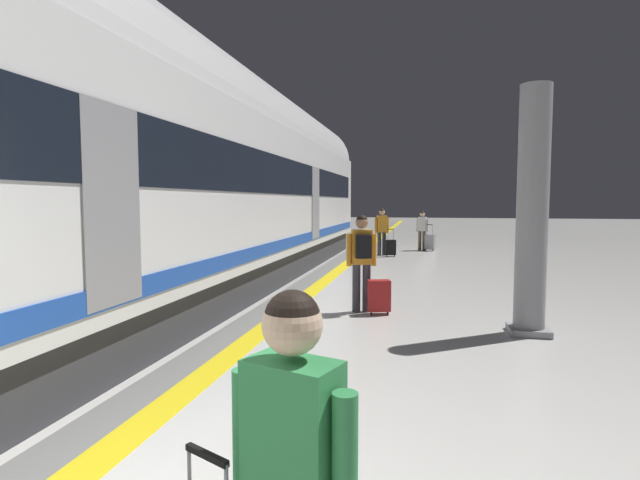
{
  "coord_description": "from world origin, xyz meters",
  "views": [
    {
      "loc": [
        1.78,
        -1.25,
        1.94
      ],
      "look_at": [
        0.46,
        4.95,
        1.45
      ],
      "focal_mm": 27.81,
      "sensor_mm": 36.0,
      "label": 1
    }
  ],
  "objects_px": {
    "passenger_near": "(362,255)",
    "suitcase_mid": "(430,242)",
    "passenger_mid": "(422,228)",
    "passenger_far": "(382,228)",
    "high_speed_train": "(181,172)",
    "suitcase_near": "(379,296)",
    "suitcase_far": "(390,247)",
    "platform_pillar": "(532,216)"
  },
  "relations": [
    {
      "from": "passenger_far",
      "to": "passenger_mid",
      "type": "bearing_deg",
      "value": 57.49
    },
    {
      "from": "passenger_far",
      "to": "suitcase_far",
      "type": "relative_size",
      "value": 1.72
    },
    {
      "from": "passenger_near",
      "to": "suitcase_mid",
      "type": "distance_m",
      "value": 11.46
    },
    {
      "from": "suitcase_mid",
      "to": "platform_pillar",
      "type": "distance_m",
      "value": 12.43
    },
    {
      "from": "passenger_near",
      "to": "suitcase_far",
      "type": "distance_m",
      "value": 9.0
    },
    {
      "from": "high_speed_train",
      "to": "passenger_mid",
      "type": "height_order",
      "value": "high_speed_train"
    },
    {
      "from": "passenger_mid",
      "to": "passenger_far",
      "type": "relative_size",
      "value": 0.92
    },
    {
      "from": "high_speed_train",
      "to": "passenger_far",
      "type": "xyz_separation_m",
      "value": [
        2.97,
        9.28,
        -1.52
      ]
    },
    {
      "from": "suitcase_near",
      "to": "passenger_far",
      "type": "relative_size",
      "value": 0.35
    },
    {
      "from": "high_speed_train",
      "to": "passenger_near",
      "type": "bearing_deg",
      "value": -0.73
    },
    {
      "from": "suitcase_mid",
      "to": "suitcase_far",
      "type": "distance_m",
      "value": 2.78
    },
    {
      "from": "high_speed_train",
      "to": "passenger_far",
      "type": "height_order",
      "value": "high_speed_train"
    },
    {
      "from": "suitcase_far",
      "to": "suitcase_mid",
      "type": "bearing_deg",
      "value": 59.51
    },
    {
      "from": "suitcase_mid",
      "to": "platform_pillar",
      "type": "relative_size",
      "value": 0.29
    },
    {
      "from": "passenger_near",
      "to": "platform_pillar",
      "type": "xyz_separation_m",
      "value": [
        2.58,
        -0.92,
        0.71
      ]
    },
    {
      "from": "passenger_mid",
      "to": "passenger_far",
      "type": "bearing_deg",
      "value": -122.51
    },
    {
      "from": "high_speed_train",
      "to": "passenger_far",
      "type": "distance_m",
      "value": 9.86
    },
    {
      "from": "passenger_mid",
      "to": "platform_pillar",
      "type": "distance_m",
      "value": 12.58
    },
    {
      "from": "suitcase_mid",
      "to": "passenger_mid",
      "type": "bearing_deg",
      "value": 153.32
    },
    {
      "from": "suitcase_mid",
      "to": "passenger_far",
      "type": "relative_size",
      "value": 0.62
    },
    {
      "from": "platform_pillar",
      "to": "suitcase_mid",
      "type": "bearing_deg",
      "value": 96.06
    },
    {
      "from": "passenger_near",
      "to": "suitcase_mid",
      "type": "xyz_separation_m",
      "value": [
        1.28,
        11.37,
        -0.66
      ]
    },
    {
      "from": "high_speed_train",
      "to": "suitcase_far",
      "type": "distance_m",
      "value": 9.76
    },
    {
      "from": "high_speed_train",
      "to": "platform_pillar",
      "type": "bearing_deg",
      "value": -9.14
    },
    {
      "from": "high_speed_train",
      "to": "passenger_far",
      "type": "relative_size",
      "value": 16.13
    },
    {
      "from": "platform_pillar",
      "to": "passenger_near",
      "type": "bearing_deg",
      "value": 160.36
    },
    {
      "from": "suitcase_near",
      "to": "suitcase_far",
      "type": "height_order",
      "value": "suitcase_far"
    },
    {
      "from": "high_speed_train",
      "to": "suitcase_near",
      "type": "distance_m",
      "value": 4.33
    },
    {
      "from": "passenger_near",
      "to": "suitcase_mid",
      "type": "relative_size",
      "value": 1.63
    },
    {
      "from": "passenger_near",
      "to": "suitcase_near",
      "type": "xyz_separation_m",
      "value": [
        0.31,
        -0.11,
        -0.69
      ]
    },
    {
      "from": "passenger_near",
      "to": "passenger_far",
      "type": "relative_size",
      "value": 1.01
    },
    {
      "from": "high_speed_train",
      "to": "suitcase_mid",
      "type": "xyz_separation_m",
      "value": [
        4.7,
        11.32,
        -2.14
      ]
    },
    {
      "from": "passenger_near",
      "to": "suitcase_mid",
      "type": "height_order",
      "value": "passenger_near"
    },
    {
      "from": "suitcase_mid",
      "to": "suitcase_far",
      "type": "relative_size",
      "value": 1.06
    },
    {
      "from": "high_speed_train",
      "to": "platform_pillar",
      "type": "distance_m",
      "value": 6.13
    },
    {
      "from": "suitcase_mid",
      "to": "passenger_near",
      "type": "bearing_deg",
      "value": -96.42
    },
    {
      "from": "passenger_near",
      "to": "passenger_mid",
      "type": "xyz_separation_m",
      "value": [
        0.96,
        11.53,
        -0.1
      ]
    },
    {
      "from": "suitcase_near",
      "to": "platform_pillar",
      "type": "relative_size",
      "value": 0.16
    },
    {
      "from": "suitcase_far",
      "to": "passenger_near",
      "type": "bearing_deg",
      "value": -89.17
    },
    {
      "from": "suitcase_near",
      "to": "passenger_near",
      "type": "bearing_deg",
      "value": 160.0
    },
    {
      "from": "passenger_far",
      "to": "high_speed_train",
      "type": "bearing_deg",
      "value": -107.76
    },
    {
      "from": "passenger_mid",
      "to": "high_speed_train",
      "type": "bearing_deg",
      "value": -110.87
    }
  ]
}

